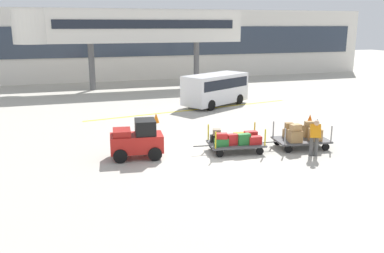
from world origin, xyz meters
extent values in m
plane|color=#B2ADA0|center=(0.00, 0.00, 0.00)|extent=(120.00, 120.00, 0.00)
cube|color=yellow|center=(2.41, 9.50, 0.00)|extent=(14.14, 2.67, 0.01)
cube|color=silver|center=(0.00, 26.00, 3.40)|extent=(53.77, 2.40, 6.79)
cube|color=#2D3847|center=(0.00, 24.75, 3.73)|extent=(51.08, 0.12, 2.80)
cube|color=silver|center=(1.46, 20.00, 5.14)|extent=(16.61, 2.20, 2.60)
cylinder|color=silver|center=(-7.44, 20.00, 5.14)|extent=(3.00, 3.00, 2.60)
cube|color=#1E232D|center=(1.46, 18.86, 5.34)|extent=(14.95, 0.08, 0.70)
cylinder|color=#59595B|center=(-3.11, 20.00, 1.92)|extent=(0.50, 0.50, 3.84)
cylinder|color=#59595B|center=(6.03, 20.00, 1.92)|extent=(0.50, 0.50, 3.84)
cube|color=red|center=(-2.88, 0.94, 0.63)|extent=(2.21, 1.34, 0.70)
cube|color=black|center=(-2.51, 0.90, 1.28)|extent=(0.91, 1.08, 0.60)
cube|color=#A51B16|center=(-3.45, 1.01, 1.10)|extent=(0.80, 1.01, 0.24)
cylinder|color=black|center=(-3.50, 1.54, 0.28)|extent=(0.58, 0.24, 0.56)
cylinder|color=black|center=(-3.62, 0.50, 0.28)|extent=(0.58, 0.24, 0.56)
cylinder|color=black|center=(-2.14, 1.38, 0.28)|extent=(0.58, 0.24, 0.56)
cylinder|color=black|center=(-2.26, 0.34, 0.28)|extent=(0.58, 0.24, 0.56)
cube|color=#4C4C4F|center=(1.29, 0.45, 0.36)|extent=(2.45, 1.66, 0.08)
cylinder|color=gold|center=(0.32, 1.22, 0.75)|extent=(0.06, 0.06, 0.70)
cylinder|color=gold|center=(0.17, -0.06, 0.75)|extent=(0.06, 0.06, 0.70)
cylinder|color=gold|center=(2.42, 0.97, 0.75)|extent=(0.06, 0.06, 0.70)
cylinder|color=gold|center=(2.27, -0.31, 0.75)|extent=(0.06, 0.06, 0.70)
cylinder|color=black|center=(0.51, 1.14, 0.16)|extent=(0.33, 0.14, 0.32)
cylinder|color=black|center=(0.37, -0.04, 0.16)|extent=(0.33, 0.14, 0.32)
cylinder|color=black|center=(2.22, 0.94, 0.16)|extent=(0.33, 0.14, 0.32)
cylinder|color=black|center=(2.08, -0.24, 0.16)|extent=(0.33, 0.14, 0.32)
cylinder|color=#333333|center=(-0.20, 0.63, 0.34)|extent=(0.70, 0.13, 0.05)
cube|color=black|center=(0.57, 0.86, 0.55)|extent=(0.57, 0.30, 0.30)
cube|color=#236B2D|center=(0.52, 0.18, 0.56)|extent=(0.55, 0.33, 0.32)
cube|color=orange|center=(1.11, 0.75, 0.54)|extent=(0.59, 0.36, 0.28)
cube|color=red|center=(1.02, 0.21, 0.63)|extent=(0.45, 0.28, 0.46)
cube|color=orange|center=(1.61, 0.73, 0.57)|extent=(0.55, 0.39, 0.34)
cube|color=#236B2D|center=(1.49, 0.09, 0.63)|extent=(0.55, 0.29, 0.47)
cube|color=red|center=(2.07, 0.63, 0.60)|extent=(0.57, 0.35, 0.40)
cube|color=red|center=(1.96, 0.01, 0.57)|extent=(0.56, 0.32, 0.34)
cube|color=#726651|center=(0.57, 0.86, 0.83)|extent=(0.43, 0.43, 0.25)
cube|color=red|center=(0.52, 0.18, 0.83)|extent=(0.53, 0.38, 0.23)
cube|color=#4C4C4F|center=(4.27, 0.11, 0.36)|extent=(2.45, 1.66, 0.08)
cylinder|color=gray|center=(3.30, 0.87, 0.75)|extent=(0.06, 0.06, 0.70)
cylinder|color=gray|center=(3.15, -0.41, 0.75)|extent=(0.06, 0.06, 0.70)
cylinder|color=gray|center=(5.40, 0.62, 0.75)|extent=(0.06, 0.06, 0.70)
cylinder|color=gray|center=(5.25, -0.66, 0.75)|extent=(0.06, 0.06, 0.70)
cylinder|color=black|center=(3.48, 0.80, 0.16)|extent=(0.33, 0.14, 0.32)
cylinder|color=black|center=(3.35, -0.39, 0.16)|extent=(0.33, 0.14, 0.32)
cylinder|color=black|center=(5.20, 0.60, 0.16)|extent=(0.33, 0.14, 0.32)
cylinder|color=black|center=(5.06, -0.59, 0.16)|extent=(0.33, 0.14, 0.32)
cylinder|color=#333333|center=(2.78, 0.28, 0.34)|extent=(0.70, 0.13, 0.05)
cube|color=olive|center=(3.86, 0.49, 0.58)|extent=(0.47, 0.55, 0.36)
cube|color=#9E7A4C|center=(3.76, -0.19, 0.65)|extent=(0.59, 0.57, 0.50)
cube|color=olive|center=(4.79, 0.36, 0.65)|extent=(0.52, 0.39, 0.50)
cube|color=#A87F4C|center=(4.72, -0.25, 0.65)|extent=(0.61, 0.57, 0.51)
cube|color=olive|center=(3.86, 0.49, 0.92)|extent=(0.39, 0.32, 0.32)
cube|color=tan|center=(3.76, -0.19, 1.04)|extent=(0.45, 0.32, 0.27)
cube|color=#9E7A4C|center=(4.79, 0.36, 1.00)|extent=(0.44, 0.37, 0.20)
cylinder|color=#4C4C4C|center=(4.05, -1.00, 0.41)|extent=(0.16, 0.16, 0.82)
cylinder|color=#4C4C4C|center=(4.23, -1.08, 0.41)|extent=(0.16, 0.16, 0.82)
cube|color=orange|center=(4.10, -1.13, 1.09)|extent=(0.53, 0.54, 0.61)
sphere|color=tan|center=(4.05, -1.24, 1.45)|extent=(0.22, 0.22, 0.22)
cube|color=silver|center=(4.18, 10.45, 1.15)|extent=(5.12, 3.99, 1.90)
cube|color=black|center=(4.18, 10.45, 1.55)|extent=(4.80, 3.84, 0.64)
cylinder|color=black|center=(3.31, 8.96, 0.34)|extent=(0.71, 0.54, 0.68)
cylinder|color=black|center=(5.91, 10.41, 0.34)|extent=(0.71, 0.54, 0.68)
cone|color=#EA590F|center=(7.19, 3.83, 0.28)|extent=(0.36, 0.36, 0.55)
cone|color=orange|center=(-0.74, 6.74, 0.28)|extent=(0.36, 0.36, 0.55)
camera|label=1|loc=(-5.61, -14.91, 5.28)|focal=38.26mm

